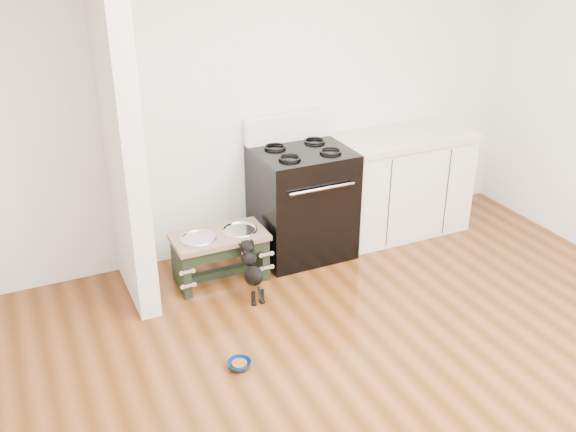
# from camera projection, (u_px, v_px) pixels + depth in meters

# --- Properties ---
(ground) EXTENTS (5.00, 5.00, 0.00)m
(ground) POSITION_uv_depth(u_px,v_px,m) (427.00, 422.00, 3.69)
(ground) COLOR #4D280D
(ground) RESTS_ON ground
(room_shell) EXTENTS (5.00, 5.00, 5.00)m
(room_shell) POSITION_uv_depth(u_px,v_px,m) (459.00, 158.00, 2.99)
(room_shell) COLOR silver
(room_shell) RESTS_ON ground
(partition_wall) EXTENTS (0.15, 0.80, 2.70)m
(partition_wall) POSITION_uv_depth(u_px,v_px,m) (120.00, 123.00, 4.38)
(partition_wall) COLOR silver
(partition_wall) RESTS_ON ground
(oven_range) EXTENTS (0.76, 0.69, 1.14)m
(oven_range) POSITION_uv_depth(u_px,v_px,m) (302.00, 200.00, 5.35)
(oven_range) COLOR black
(oven_range) RESTS_ON ground
(cabinet_run) EXTENTS (1.24, 0.64, 0.91)m
(cabinet_run) POSITION_uv_depth(u_px,v_px,m) (399.00, 183.00, 5.74)
(cabinet_run) COLOR silver
(cabinet_run) RESTS_ON ground
(dog_feeder) EXTENTS (0.73, 0.39, 0.42)m
(dog_feeder) POSITION_uv_depth(u_px,v_px,m) (220.00, 248.00, 5.00)
(dog_feeder) COLOR black
(dog_feeder) RESTS_ON ground
(puppy) EXTENTS (0.13, 0.37, 0.44)m
(puppy) POSITION_uv_depth(u_px,v_px,m) (252.00, 269.00, 4.79)
(puppy) COLOR black
(puppy) RESTS_ON ground
(floor_bowl) EXTENTS (0.19, 0.19, 0.05)m
(floor_bowl) POSITION_uv_depth(u_px,v_px,m) (239.00, 364.00, 4.12)
(floor_bowl) COLOR navy
(floor_bowl) RESTS_ON ground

